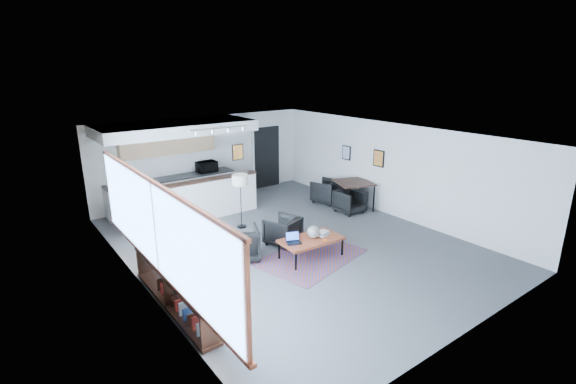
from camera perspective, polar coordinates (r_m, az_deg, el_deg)
room at (r=9.64m, az=0.24°, el=0.13°), size 7.02×9.02×2.62m
window at (r=7.30m, az=-17.61°, el=-5.04°), size 0.10×5.95×1.66m
console at (r=7.70m, az=-15.30°, el=-12.97°), size 0.35×3.00×0.80m
kitchenette at (r=12.22m, az=-14.90°, el=3.54°), size 4.20×1.96×2.60m
doorway at (r=14.49m, az=-3.00°, el=4.91°), size 1.10×0.12×2.15m
track_light at (r=10.90m, az=-9.32°, el=8.49°), size 1.60×0.07×0.15m
wall_art_lower at (r=12.18m, az=12.29°, el=4.52°), size 0.03×0.38×0.48m
wall_art_upper at (r=13.05m, az=7.99°, el=5.34°), size 0.03×0.34×0.44m
kilim_rug at (r=9.39m, az=3.14°, el=-8.86°), size 2.61×2.06×0.01m
coffee_table at (r=9.22m, az=3.18°, el=-6.57°), size 1.41×0.80×0.45m
laptop at (r=8.99m, az=0.70°, el=-6.49°), size 0.37×0.34×0.22m
ceramic_pot at (r=9.20m, az=3.51°, el=-5.46°), size 0.28×0.28×0.28m
book_stack at (r=9.40m, az=4.74°, el=-5.61°), size 0.34×0.31×0.09m
coaster at (r=9.14m, az=5.05°, el=-6.58°), size 0.13×0.13×0.01m
armchair_left at (r=9.22m, az=-6.51°, el=-6.77°), size 1.00×0.98×0.80m
armchair_right at (r=9.90m, az=-0.74°, el=-5.13°), size 0.90×0.88×0.74m
floor_lamp at (r=10.71m, az=-6.55°, el=1.41°), size 0.51×0.51×1.43m
dining_table at (r=12.34m, az=8.99°, el=1.07°), size 1.25×1.25×0.83m
dining_chair_near at (r=12.13m, az=8.48°, el=-1.37°), size 0.62×0.58×0.63m
dining_chair_far at (r=12.95m, az=5.28°, el=0.01°), size 0.80×0.77×0.67m
microwave at (r=13.09m, az=-11.08°, el=3.57°), size 0.61×0.35×0.40m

